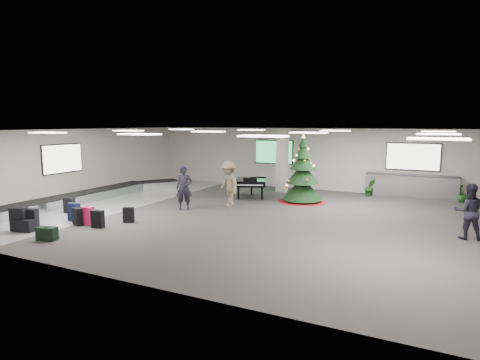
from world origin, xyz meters
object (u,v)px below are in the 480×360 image
at_px(baggage_carousel, 98,195).
at_px(potted_plant_left, 370,188).
at_px(grand_piano, 251,182).
at_px(traveler_b, 229,184).
at_px(christmas_tree, 303,179).
at_px(traveler_a, 184,188).
at_px(service_counter, 411,186).
at_px(traveler_bench, 468,211).
at_px(potted_plant_right, 461,193).
at_px(pink_suitcase, 88,216).

xyz_separation_m(baggage_carousel, potted_plant_left, (11.07, 6.24, 0.20)).
height_order(grand_piano, traveler_b, traveler_b).
relative_size(christmas_tree, traveler_b, 1.59).
bearing_deg(grand_piano, christmas_tree, -19.52).
relative_size(christmas_tree, grand_piano, 1.41).
relative_size(baggage_carousel, christmas_tree, 3.21).
bearing_deg(baggage_carousel, traveler_a, -1.72).
xyz_separation_m(service_counter, traveler_bench, (1.96, -6.55, 0.30)).
relative_size(traveler_a, potted_plant_left, 2.17).
distance_m(service_counter, potted_plant_right, 2.06).
distance_m(pink_suitcase, traveler_bench, 12.20).
bearing_deg(traveler_a, traveler_b, 17.78).
bearing_deg(christmas_tree, potted_plant_left, 47.27).
relative_size(traveler_a, potted_plant_right, 2.15).
height_order(baggage_carousel, traveler_bench, traveler_bench).
height_order(grand_piano, potted_plant_left, grand_piano).
relative_size(service_counter, potted_plant_left, 4.94).
distance_m(baggage_carousel, traveler_bench, 14.81).
bearing_deg(traveler_bench, grand_piano, -31.35).
bearing_deg(traveler_b, pink_suitcase, -88.99).
height_order(pink_suitcase, traveler_b, traveler_b).
xyz_separation_m(traveler_b, traveler_bench, (8.66, -1.02, -0.10)).
bearing_deg(potted_plant_right, baggage_carousel, -156.16).
bearing_deg(christmas_tree, pink_suitcase, -126.66).
bearing_deg(potted_plant_left, traveler_b, -134.40).
xyz_separation_m(baggage_carousel, potted_plant_right, (14.90, 6.58, 0.20)).
xyz_separation_m(baggage_carousel, traveler_b, (6.14, 1.20, 0.74)).
relative_size(potted_plant_left, potted_plant_right, 0.99).
height_order(service_counter, potted_plant_right, service_counter).
distance_m(christmas_tree, potted_plant_right, 7.03).
height_order(pink_suitcase, traveler_bench, traveler_bench).
xyz_separation_m(christmas_tree, traveler_b, (-2.45, -2.35, -0.09)).
relative_size(service_counter, traveler_a, 2.28).
bearing_deg(grand_piano, traveler_a, -131.62).
bearing_deg(traveler_a, service_counter, 12.64).
height_order(service_counter, potted_plant_left, service_counter).
bearing_deg(potted_plant_left, traveler_bench, -58.42).
bearing_deg(grand_piano, potted_plant_right, -2.18).
xyz_separation_m(service_counter, grand_piano, (-6.72, -3.28, 0.18)).
height_order(baggage_carousel, potted_plant_left, potted_plant_left).
xyz_separation_m(service_counter, potted_plant_left, (-1.77, -0.49, -0.14)).
bearing_deg(baggage_carousel, service_counter, 27.67).
xyz_separation_m(christmas_tree, potted_plant_right, (6.31, 3.03, -0.62)).
height_order(traveler_b, potted_plant_right, traveler_b).
distance_m(service_counter, pink_suitcase, 14.14).
bearing_deg(christmas_tree, grand_piano, -177.72).
height_order(pink_suitcase, christmas_tree, christmas_tree).
bearing_deg(traveler_bench, baggage_carousel, -9.99).
bearing_deg(christmas_tree, traveler_bench, -28.47).
xyz_separation_m(christmas_tree, grand_piano, (-2.47, -0.10, -0.31)).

